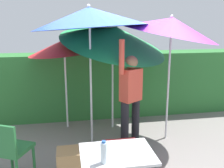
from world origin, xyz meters
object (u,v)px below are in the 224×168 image
at_px(umbrella_rainbow, 114,36).
at_px(umbrella_yellow, 171,26).
at_px(umbrella_orange, 89,18).
at_px(crate_cardboard, 72,162).
at_px(chair_plastic, 9,148).
at_px(folding_table, 117,160).
at_px(umbrella_navy, 64,46).
at_px(cooler_box, 121,157).
at_px(bottle_water, 104,152).
at_px(person_vendor, 131,94).

relative_size(umbrella_rainbow, umbrella_yellow, 1.02).
distance_m(umbrella_orange, crate_cardboard, 2.28).
xyz_separation_m(chair_plastic, crate_cardboard, (0.83, 0.04, -0.32)).
bearing_deg(folding_table, chair_plastic, 147.69).
height_order(umbrella_navy, crate_cardboard, umbrella_navy).
bearing_deg(folding_table, umbrella_yellow, 53.96).
relative_size(umbrella_rainbow, cooler_box, 4.65).
distance_m(folding_table, bottle_water, 0.32).
bearing_deg(crate_cardboard, person_vendor, 36.55).
height_order(umbrella_yellow, person_vendor, umbrella_yellow).
height_order(chair_plastic, cooler_box, chair_plastic).
distance_m(crate_cardboard, folding_table, 1.10).
height_order(umbrella_rainbow, umbrella_navy, umbrella_rainbow).
bearing_deg(umbrella_rainbow, umbrella_orange, -130.94).
xyz_separation_m(cooler_box, bottle_water, (-0.40, -1.04, 0.67)).
relative_size(person_vendor, cooler_box, 3.54).
relative_size(umbrella_rainbow, bottle_water, 10.30).
height_order(umbrella_rainbow, cooler_box, umbrella_rainbow).
height_order(umbrella_navy, chair_plastic, umbrella_navy).
xyz_separation_m(umbrella_orange, cooler_box, (0.33, -1.00, -2.01)).
relative_size(chair_plastic, crate_cardboard, 2.09).
bearing_deg(cooler_box, folding_table, -104.79).
relative_size(crate_cardboard, folding_table, 0.53).
xyz_separation_m(umbrella_yellow, person_vendor, (-0.74, -0.15, -1.14)).
height_order(chair_plastic, folding_table, chair_plastic).
relative_size(umbrella_rainbow, person_vendor, 1.31).
bearing_deg(folding_table, umbrella_navy, 101.51).
height_order(umbrella_yellow, crate_cardboard, umbrella_yellow).
distance_m(umbrella_orange, umbrella_navy, 1.03).
relative_size(umbrella_rainbow, chair_plastic, 2.78).
relative_size(umbrella_navy, folding_table, 2.34).
bearing_deg(umbrella_rainbow, bottle_water, -102.86).
distance_m(umbrella_yellow, umbrella_navy, 2.05).
height_order(person_vendor, cooler_box, person_vendor).
distance_m(umbrella_navy, person_vendor, 1.65).
bearing_deg(crate_cardboard, umbrella_rainbow, 60.39).
bearing_deg(umbrella_navy, chair_plastic, -113.38).
xyz_separation_m(umbrella_orange, person_vendor, (0.67, -0.22, -1.28)).
bearing_deg(chair_plastic, umbrella_navy, 66.62).
relative_size(umbrella_orange, umbrella_yellow, 1.02).
bearing_deg(cooler_box, umbrella_orange, 108.40).
xyz_separation_m(person_vendor, crate_cardboard, (-1.05, -0.77, -0.74)).
bearing_deg(umbrella_orange, umbrella_yellow, -2.61).
bearing_deg(umbrella_orange, crate_cardboard, -110.83).
bearing_deg(umbrella_yellow, umbrella_orange, 177.39).
relative_size(chair_plastic, folding_table, 1.11).
height_order(person_vendor, bottle_water, person_vendor).
bearing_deg(umbrella_yellow, chair_plastic, -159.76).
bearing_deg(folding_table, umbrella_orange, 93.23).
distance_m(umbrella_rainbow, crate_cardboard, 2.50).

